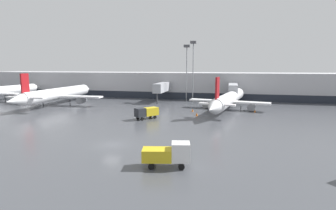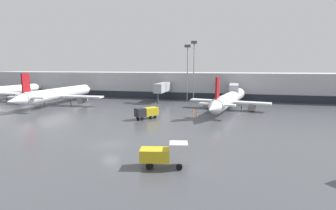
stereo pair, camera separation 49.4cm
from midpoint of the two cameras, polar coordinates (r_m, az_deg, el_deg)
ground_plane at (r=39.31m, az=-12.14°, el=-8.43°), size 320.00×320.00×0.00m
terminal_building at (r=97.27m, az=4.01°, el=4.41°), size 160.00×28.96×9.00m
parked_jet_0 at (r=82.69m, az=-22.61°, el=2.23°), size 27.50×37.13×9.57m
parked_jet_2 at (r=70.57m, az=13.38°, el=1.21°), size 21.03×38.76×9.00m
service_truck_0 at (r=56.56m, az=-4.44°, el=-1.52°), size 4.68×5.23×2.50m
service_truck_1 at (r=29.94m, az=0.04°, el=-10.56°), size 5.60×2.95×2.82m
traffic_cone_0 at (r=66.25m, az=5.67°, el=-1.15°), size 0.50×0.50×0.60m
traffic_cone_1 at (r=68.38m, az=18.69°, el=-1.21°), size 0.40×0.40×0.71m
traffic_cone_2 at (r=60.37m, az=6.54°, el=-2.01°), size 0.50×0.50×0.79m
apron_light_mast_0 at (r=85.80m, az=4.45°, el=10.41°), size 1.80×1.80×18.07m
apron_light_mast_2 at (r=85.01m, az=5.87°, el=10.92°), size 1.80×1.80×19.16m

